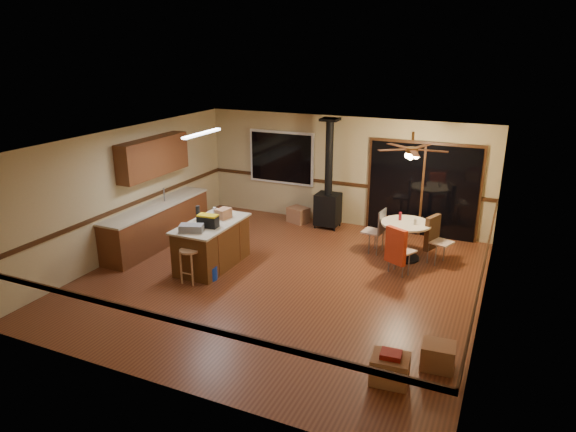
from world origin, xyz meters
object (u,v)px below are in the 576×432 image
Objects in this scene: chair_near at (397,246)px; chair_right at (433,233)px; blue_bucket at (209,273)px; box_corner_a at (390,369)px; dining_table at (405,234)px; wood_stove at (328,198)px; bar_stool at (190,266)px; kitchen_island at (212,244)px; toolbox_grey at (191,228)px; box_corner_b at (438,356)px; chair_left at (378,226)px; toolbox_black at (208,222)px; box_under_window at (298,215)px.

chair_right is at bearing 62.30° from chair_near.
box_corner_a is (3.81, -1.65, 0.06)m from blue_bucket.
dining_table is 2.08× the size of box_corner_a.
wood_stove reaches higher than bar_stool.
wood_stove reaches higher than chair_right.
toolbox_grey reaches higher than kitchen_island.
wood_stove reaches higher than box_corner_b.
kitchen_island is 3.56m from chair_near.
chair_left is at bearing -35.44° from wood_stove.
chair_near reaches higher than dining_table.
chair_left is (2.70, 2.22, -0.42)m from toolbox_black.
chair_right is 3.75m from box_corner_b.
blue_bucket is (0.24, 0.25, -0.20)m from bar_stool.
wood_stove is 2.91m from chair_near.
box_under_window is (-2.27, 1.11, -0.40)m from chair_left.
dining_table is at bearing 91.06° from chair_near.
box_corner_b is at bearing -49.29° from box_under_window.
chair_right is 1.49× the size of box_under_window.
toolbox_black is at bearing 85.33° from bar_stool.
dining_table is (3.34, 2.72, 0.21)m from bar_stool.
wood_stove reaches higher than toolbox_black.
box_under_window is 6.40m from box_corner_a.
chair_near is at bearing -88.94° from dining_table.
chair_left reaches higher than bar_stool.
blue_bucket is at bearing 165.99° from box_corner_b.
toolbox_grey reaches higher than chair_near.
toolbox_grey is (-1.36, -3.62, 0.24)m from wood_stove.
kitchen_island is 3.88m from dining_table.
bar_stool is 0.93× the size of chair_near.
dining_table reaches higher than box_corner_b.
toolbox_grey is 0.62× the size of chair_right.
chair_near reaches higher than blue_bucket.
dining_table is at bearing 38.48° from blue_bucket.
chair_near reaches higher than box_corner_b.
chair_near reaches higher than bar_stool.
toolbox_grey is 3.83m from chair_near.
toolbox_black is 3.95m from dining_table.
blue_bucket is 3.62m from chair_left.
chair_left is at bearing -26.01° from box_under_window.
kitchen_island is at bearing -113.09° from wood_stove.
chair_near is (0.61, -0.95, 0.01)m from chair_left.
kitchen_island reaches higher than bar_stool.
box_corner_a is 0.77m from box_corner_b.
wood_stove is 4.08m from bar_stool.
box_under_window is 6.26m from box_corner_b.
box_corner_b is at bearing -63.51° from chair_left.
wood_stove is at bearing -3.65° from box_under_window.
kitchen_island is at bearing -99.44° from box_under_window.
chair_right is at bearing 30.44° from toolbox_black.
toolbox_black is (0.09, -0.23, 0.55)m from kitchen_island.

